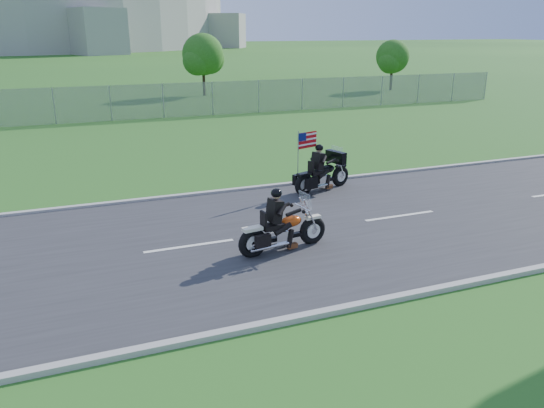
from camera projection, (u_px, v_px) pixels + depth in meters
name	position (u px, v px, depth m)	size (l,w,h in m)	color
ground	(267.00, 237.00, 13.52)	(420.00, 420.00, 0.00)	#1F4A17
road	(267.00, 236.00, 13.52)	(120.00, 8.00, 0.04)	#28282B
curb_north	(222.00, 191.00, 17.09)	(120.00, 0.18, 0.12)	#9E9B93
curb_south	(343.00, 309.00, 9.92)	(120.00, 0.18, 0.12)	#9E9B93
fence	(54.00, 106.00, 29.20)	(60.00, 0.03, 2.00)	gray
tree_fence_near	(203.00, 57.00, 41.25)	(3.52, 3.28, 4.75)	#382316
tree_fence_far	(393.00, 58.00, 45.06)	(3.08, 2.87, 4.20)	#382316
motorcycle_lead	(282.00, 231.00, 12.48)	(2.36, 0.79, 1.59)	black
motorcycle_follow	(323.00, 175.00, 17.14)	(2.29, 1.12, 1.97)	black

